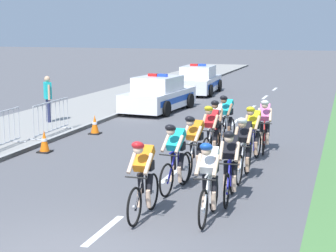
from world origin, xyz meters
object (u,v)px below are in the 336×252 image
at_px(cyclist_fifth, 194,145).
at_px(police_car_nearest, 159,95).
at_px(cyclist_lead, 143,177).
at_px(cyclist_second, 209,179).
at_px(cyclist_fourth, 230,164).
at_px(cyclist_seventh, 211,132).
at_px(cyclist_eighth, 253,133).
at_px(crowd_barrier_rear, 52,118).
at_px(cyclist_ninth, 216,125).
at_px(police_car_second, 198,81).
at_px(spectator_closest, 48,96).
at_px(traffic_cone_mid, 95,125).
at_px(cyclist_third, 175,156).
at_px(cyclist_sixth, 244,147).
at_px(cyclist_tenth, 265,125).
at_px(cyclist_eleventh, 226,119).
at_px(traffic_cone_near, 44,142).

xyz_separation_m(cyclist_fifth, police_car_nearest, (-4.23, 9.94, -0.11)).
height_order(cyclist_lead, cyclist_second, same).
height_order(cyclist_fourth, cyclist_fifth, same).
xyz_separation_m(cyclist_seventh, cyclist_eighth, (1.08, 0.19, 0.00)).
bearing_deg(crowd_barrier_rear, cyclist_ninth, -4.61).
xyz_separation_m(cyclist_fifth, police_car_second, (-4.22, 16.58, -0.11)).
relative_size(cyclist_fourth, crowd_barrier_rear, 0.74).
bearing_deg(cyclist_eighth, spectator_closest, 156.74).
bearing_deg(cyclist_eighth, cyclist_fourth, -88.14).
relative_size(crowd_barrier_rear, traffic_cone_mid, 3.63).
bearing_deg(cyclist_third, police_car_second, 103.05).
relative_size(cyclist_eighth, police_car_nearest, 0.38).
bearing_deg(cyclist_ninth, traffic_cone_mid, 162.07).
bearing_deg(cyclist_eighth, cyclist_third, -110.06).
xyz_separation_m(cyclist_eighth, crowd_barrier_rear, (-6.72, 1.37, -0.14)).
relative_size(cyclist_third, crowd_barrier_rear, 0.74).
xyz_separation_m(cyclist_fourth, crowd_barrier_rear, (-6.83, 4.94, -0.14)).
relative_size(cyclist_third, cyclist_seventh, 1.00).
xyz_separation_m(cyclist_sixth, cyclist_tenth, (0.02, 3.23, 0.00)).
xyz_separation_m(cyclist_second, crowd_barrier_rear, (-6.69, 6.19, -0.14)).
relative_size(cyclist_seventh, traffic_cone_mid, 2.69).
relative_size(cyclist_third, cyclist_fourth, 1.00).
xyz_separation_m(cyclist_sixth, cyclist_seventh, (-1.17, 1.65, 0.00)).
bearing_deg(cyclist_eleventh, cyclist_ninth, -92.37).
bearing_deg(cyclist_fifth, cyclist_eighth, 61.76).
xyz_separation_m(cyclist_sixth, traffic_cone_mid, (-5.75, 4.21, -0.48)).
bearing_deg(cyclist_eighth, crowd_barrier_rear, 168.48).
height_order(cyclist_fourth, crowd_barrier_rear, cyclist_fourth).
distance_m(cyclist_lead, cyclist_seventh, 4.88).
height_order(cyclist_second, traffic_cone_near, cyclist_second).
bearing_deg(traffic_cone_near, police_car_nearest, 86.31).
relative_size(cyclist_fifth, cyclist_tenth, 1.00).
height_order(cyclist_sixth, police_car_nearest, police_car_nearest).
distance_m(cyclist_tenth, crowd_barrier_rear, 6.83).
bearing_deg(crowd_barrier_rear, cyclist_sixth, -25.24).
relative_size(cyclist_fourth, spectator_closest, 1.03).
bearing_deg(police_car_second, cyclist_fifth, -75.71).
xyz_separation_m(cyclist_eighth, spectator_closest, (-8.00, 3.44, 0.30)).
bearing_deg(traffic_cone_near, cyclist_fifth, -15.78).
bearing_deg(police_car_nearest, cyclist_sixth, -61.22).
bearing_deg(cyclist_tenth, cyclist_fifth, -109.23).
bearing_deg(spectator_closest, cyclist_third, -44.13).
distance_m(cyclist_seventh, police_car_second, 15.38).
height_order(cyclist_seventh, spectator_closest, spectator_closest).
relative_size(cyclist_fourth, cyclist_ninth, 1.00).
distance_m(cyclist_sixth, cyclist_ninth, 3.05).
distance_m(cyclist_second, cyclist_third, 1.99).
height_order(cyclist_fifth, cyclist_tenth, same).
xyz_separation_m(cyclist_second, cyclist_eleventh, (-1.13, 6.92, 0.00)).
relative_size(cyclist_second, traffic_cone_mid, 2.69).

